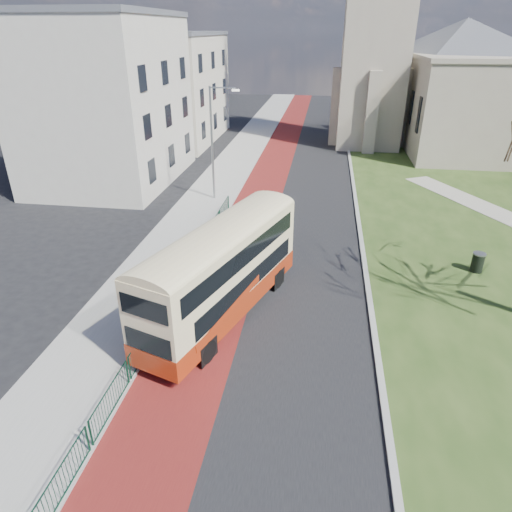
# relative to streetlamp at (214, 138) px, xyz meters

# --- Properties ---
(ground) EXTENTS (160.00, 160.00, 0.00)m
(ground) POSITION_rel_streetlamp_xyz_m (4.35, -18.00, -4.59)
(ground) COLOR black
(ground) RESTS_ON ground
(road_carriageway) EXTENTS (9.00, 120.00, 0.01)m
(road_carriageway) POSITION_rel_streetlamp_xyz_m (5.85, 2.00, -4.59)
(road_carriageway) COLOR black
(road_carriageway) RESTS_ON ground
(bus_lane) EXTENTS (3.40, 120.00, 0.01)m
(bus_lane) POSITION_rel_streetlamp_xyz_m (3.15, 2.00, -4.59)
(bus_lane) COLOR #591414
(bus_lane) RESTS_ON ground
(pavement_west) EXTENTS (4.00, 120.00, 0.12)m
(pavement_west) POSITION_rel_streetlamp_xyz_m (-0.65, 2.00, -4.53)
(pavement_west) COLOR gray
(pavement_west) RESTS_ON ground
(kerb_west) EXTENTS (0.25, 120.00, 0.13)m
(kerb_west) POSITION_rel_streetlamp_xyz_m (1.35, 2.00, -4.53)
(kerb_west) COLOR #999993
(kerb_west) RESTS_ON ground
(kerb_east) EXTENTS (0.25, 80.00, 0.13)m
(kerb_east) POSITION_rel_streetlamp_xyz_m (10.45, 4.00, -4.53)
(kerb_east) COLOR #999993
(kerb_east) RESTS_ON ground
(pedestrian_railing) EXTENTS (0.07, 24.00, 1.12)m
(pedestrian_railing) POSITION_rel_streetlamp_xyz_m (1.40, -14.00, -4.04)
(pedestrian_railing) COLOR #0C3725
(pedestrian_railing) RESTS_ON ground
(gothic_church) EXTENTS (16.38, 18.00, 40.00)m
(gothic_church) POSITION_rel_streetlamp_xyz_m (16.91, 20.00, 8.54)
(gothic_church) COLOR gray
(gothic_church) RESTS_ON ground
(street_block_near) EXTENTS (10.30, 14.30, 13.00)m
(street_block_near) POSITION_rel_streetlamp_xyz_m (-9.65, 4.00, 1.92)
(street_block_near) COLOR beige
(street_block_near) RESTS_ON ground
(street_block_far) EXTENTS (10.30, 16.30, 11.50)m
(street_block_far) POSITION_rel_streetlamp_xyz_m (-9.65, 20.00, 1.17)
(street_block_far) COLOR beige
(street_block_far) RESTS_ON ground
(streetlamp) EXTENTS (2.13, 0.18, 8.00)m
(streetlamp) POSITION_rel_streetlamp_xyz_m (0.00, 0.00, 0.00)
(streetlamp) COLOR gray
(streetlamp) RESTS_ON pavement_west
(bus) EXTENTS (5.46, 10.25, 4.20)m
(bus) POSITION_rel_streetlamp_xyz_m (3.87, -15.26, -2.20)
(bus) COLOR maroon
(bus) RESTS_ON ground
(litter_bin) EXTENTS (0.83, 0.83, 1.06)m
(litter_bin) POSITION_rel_streetlamp_xyz_m (16.24, -9.27, -4.02)
(litter_bin) COLOR black
(litter_bin) RESTS_ON grass_green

